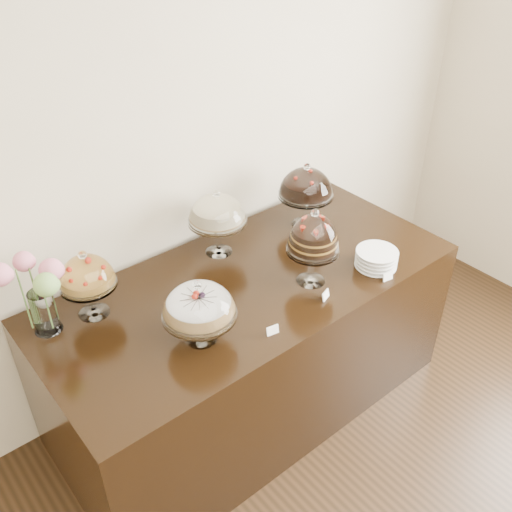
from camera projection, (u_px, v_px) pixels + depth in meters
wall_back at (136, 152)px, 2.79m from camera, size 5.00×0.04×3.00m
display_counter at (250, 345)px, 3.18m from camera, size 2.20×1.00×0.90m
cake_stand_sugar_sponge at (199, 304)px, 2.46m from camera, size 0.33×0.33×0.32m
cake_stand_choco_layer at (314, 237)px, 2.77m from camera, size 0.27×0.27×0.42m
cake_stand_cheesecake at (217, 212)px, 3.00m from camera, size 0.32×0.32×0.38m
cake_stand_dark_choco at (306, 185)px, 3.24m from camera, size 0.32×0.32×0.39m
cake_stand_fruit_tart at (87, 275)px, 2.59m from camera, size 0.27×0.27×0.36m
flower_vase at (37, 288)px, 2.48m from camera, size 0.31×0.28×0.42m
plate_stack at (376, 259)px, 3.00m from camera, size 0.21×0.21×0.09m
price_card_left at (273, 330)px, 2.58m from camera, size 0.06×0.03×0.04m
price_card_right at (388, 277)px, 2.92m from camera, size 0.06×0.02×0.04m
price_card_extra at (326, 295)px, 2.79m from camera, size 0.06×0.03×0.04m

